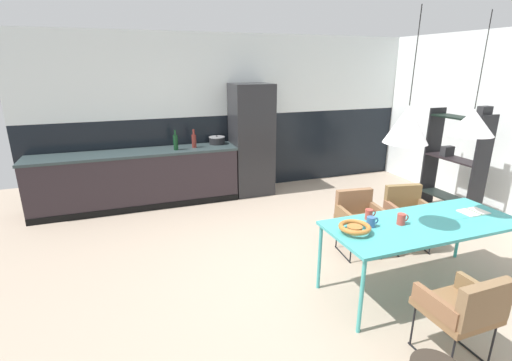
# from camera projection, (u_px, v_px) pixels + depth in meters

# --- Properties ---
(ground_plane) EXTENTS (8.99, 8.99, 0.00)m
(ground_plane) POSITION_uv_depth(u_px,v_px,m) (320.00, 274.00, 4.04)
(ground_plane) COLOR tan
(back_wall_splashback_dark) EXTENTS (6.91, 0.12, 1.34)m
(back_wall_splashback_dark) POSITION_uv_depth(u_px,v_px,m) (235.00, 152.00, 6.69)
(back_wall_splashback_dark) COLOR black
(back_wall_splashback_dark) RESTS_ON ground
(back_wall_panel_upper) EXTENTS (6.91, 0.12, 1.34)m
(back_wall_panel_upper) POSITION_uv_depth(u_px,v_px,m) (234.00, 75.00, 6.28)
(back_wall_panel_upper) COLOR silver
(back_wall_panel_upper) RESTS_ON back_wall_splashback_dark
(kitchen_counter) EXTENTS (3.17, 0.63, 0.89)m
(kitchen_counter) POSITION_uv_depth(u_px,v_px,m) (138.00, 179.00, 5.87)
(kitchen_counter) COLOR #292125
(kitchen_counter) RESTS_ON ground
(refrigerator_column) EXTENTS (0.67, 0.60, 1.89)m
(refrigerator_column) POSITION_uv_depth(u_px,v_px,m) (251.00, 140.00, 6.34)
(refrigerator_column) COLOR #232326
(refrigerator_column) RESTS_ON ground
(dining_table) EXTENTS (1.93, 0.78, 0.74)m
(dining_table) POSITION_uv_depth(u_px,v_px,m) (423.00, 227.00, 3.57)
(dining_table) COLOR teal
(dining_table) RESTS_ON ground
(armchair_facing_counter) EXTENTS (0.54, 0.52, 0.75)m
(armchair_facing_counter) POSITION_uv_depth(u_px,v_px,m) (358.00, 213.00, 4.40)
(armchair_facing_counter) COLOR brown
(armchair_facing_counter) RESTS_ON ground
(armchair_head_of_table) EXTENTS (0.49, 0.47, 0.77)m
(armchair_head_of_table) POSITION_uv_depth(u_px,v_px,m) (466.00, 306.00, 2.70)
(armchair_head_of_table) COLOR brown
(armchair_head_of_table) RESTS_ON ground
(armchair_corner_seat) EXTENTS (0.56, 0.55, 0.76)m
(armchair_corner_seat) POSITION_uv_depth(u_px,v_px,m) (407.00, 209.00, 4.53)
(armchair_corner_seat) COLOR brown
(armchair_corner_seat) RESTS_ON ground
(fruit_bowl) EXTENTS (0.29, 0.29, 0.08)m
(fruit_bowl) POSITION_uv_depth(u_px,v_px,m) (355.00, 228.00, 3.33)
(fruit_bowl) COLOR #B2662D
(fruit_bowl) RESTS_ON dining_table
(open_book) EXTENTS (0.27, 0.19, 0.02)m
(open_book) POSITION_uv_depth(u_px,v_px,m) (473.00, 212.00, 3.80)
(open_book) COLOR white
(open_book) RESTS_ON dining_table
(mug_wide_latte) EXTENTS (0.12, 0.07, 0.10)m
(mug_wide_latte) POSITION_uv_depth(u_px,v_px,m) (369.00, 214.00, 3.63)
(mug_wide_latte) COLOR #B23D33
(mug_wide_latte) RESTS_ON dining_table
(mug_white_ceramic) EXTENTS (0.12, 0.08, 0.10)m
(mug_white_ceramic) POSITION_uv_depth(u_px,v_px,m) (371.00, 222.00, 3.46)
(mug_white_ceramic) COLOR #335B93
(mug_white_ceramic) RESTS_ON dining_table
(mug_dark_espresso) EXTENTS (0.13, 0.08, 0.11)m
(mug_dark_espresso) POSITION_uv_depth(u_px,v_px,m) (402.00, 219.00, 3.51)
(mug_dark_espresso) COLOR #B23D33
(mug_dark_espresso) RESTS_ON dining_table
(cooking_pot) EXTENTS (0.27, 0.27, 0.15)m
(cooking_pot) POSITION_uv_depth(u_px,v_px,m) (217.00, 140.00, 6.26)
(cooking_pot) COLOR black
(cooking_pot) RESTS_ON kitchen_counter
(bottle_wine_green) EXTENTS (0.07, 0.07, 0.32)m
(bottle_wine_green) POSITION_uv_depth(u_px,v_px,m) (176.00, 142.00, 5.81)
(bottle_wine_green) COLOR #0F3319
(bottle_wine_green) RESTS_ON kitchen_counter
(bottle_oil_tall) EXTENTS (0.07, 0.07, 0.30)m
(bottle_oil_tall) POSITION_uv_depth(u_px,v_px,m) (194.00, 140.00, 5.98)
(bottle_oil_tall) COLOR maroon
(bottle_oil_tall) RESTS_ON kitchen_counter
(open_shelf_unit) EXTENTS (0.30, 0.90, 1.66)m
(open_shelf_unit) POSITION_uv_depth(u_px,v_px,m) (456.00, 159.00, 5.43)
(open_shelf_unit) COLOR black
(open_shelf_unit) RESTS_ON ground
(pendant_lamp_over_table_near) EXTENTS (0.37, 0.37, 1.09)m
(pendant_lamp_over_table_near) POSITION_uv_depth(u_px,v_px,m) (407.00, 124.00, 3.11)
(pendant_lamp_over_table_near) COLOR black
(pendant_lamp_over_table_far) EXTENTS (0.39, 0.39, 1.07)m
(pendant_lamp_over_table_far) POSITION_uv_depth(u_px,v_px,m) (472.00, 122.00, 3.39)
(pendant_lamp_over_table_far) COLOR black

